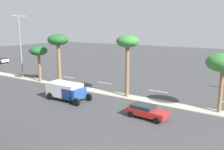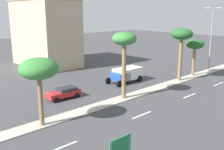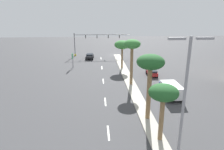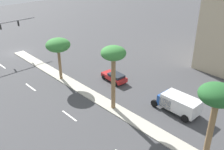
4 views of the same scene
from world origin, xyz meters
name	(u,v)px [view 2 (image 2 of 4)]	position (x,y,z in m)	size (l,w,h in m)	color
ground_plane	(166,85)	(0.00, 34.16, 0.00)	(160.00, 160.00, 0.00)	#424244
median_curb	(201,74)	(0.00, 43.92, 0.06)	(1.80, 87.84, 0.12)	#B7B2A3
lane_stripe_outboard	(62,147)	(4.78, 13.92, 0.01)	(0.20, 2.80, 0.01)	silver
lane_stripe_front	(142,115)	(4.78, 23.31, 0.01)	(0.20, 2.80, 0.01)	silver
lane_stripe_mid	(190,96)	(4.78, 32.32, 0.01)	(0.20, 2.80, 0.01)	silver
lane_stripe_near	(218,84)	(4.78, 40.11, 0.01)	(0.20, 2.80, 0.01)	silver
commercial_building	(45,32)	(-24.25, 29.38, 6.26)	(14.25, 7.66, 12.49)	tan
palm_tree_front	(39,70)	(0.30, 14.76, 5.22)	(3.43, 3.43, 6.14)	olive
palm_tree_near	(124,42)	(0.01, 25.61, 6.68)	(2.81, 2.81, 7.77)	olive
palm_tree_inboard	(182,36)	(-0.04, 37.47, 6.62)	(3.10, 3.10, 7.70)	olive
palm_tree_trailing	(195,45)	(-0.26, 41.75, 4.92)	(2.82, 2.82, 5.76)	olive
street_lamp_rear	(211,35)	(-0.06, 46.50, 6.32)	(2.90, 0.24, 10.68)	gray
sedan_red_left	(64,93)	(-4.99, 20.59, 0.70)	(2.05, 4.10, 1.27)	red
box_truck	(126,74)	(-5.00, 31.19, 1.19)	(2.52, 5.48, 2.09)	#234C99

